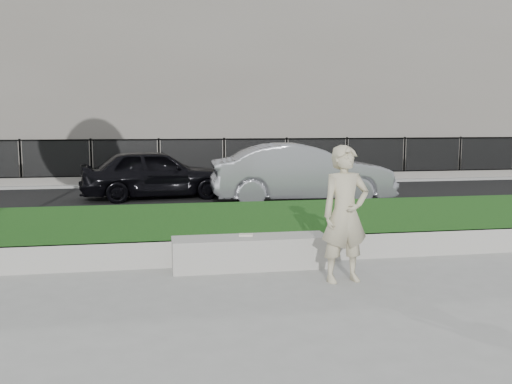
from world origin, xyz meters
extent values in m
plane|color=gray|center=(0.00, 0.00, 0.00)|extent=(90.00, 90.00, 0.00)
cube|color=#0D360D|center=(0.00, 3.00, 0.20)|extent=(34.00, 4.00, 0.40)
cube|color=#A5A39A|center=(0.00, 1.04, 0.20)|extent=(34.00, 0.08, 0.40)
cube|color=black|center=(0.00, 8.50, 0.02)|extent=(34.00, 7.00, 0.04)
cube|color=gray|center=(0.00, 13.00, 0.06)|extent=(34.00, 3.00, 0.12)
cube|color=slate|center=(0.00, 12.00, 0.24)|extent=(32.00, 0.30, 0.24)
cube|color=black|center=(0.00, 12.00, 0.87)|extent=(32.00, 0.04, 1.50)
cube|color=black|center=(0.00, 12.00, 1.57)|extent=(32.00, 0.05, 0.05)
cube|color=black|center=(0.00, 12.00, 0.37)|extent=(32.00, 0.05, 0.05)
cube|color=slate|center=(0.00, 20.00, 5.00)|extent=(34.00, 10.00, 10.00)
cube|color=#A5A39A|center=(0.57, 0.80, 0.24)|extent=(2.30, 0.58, 0.47)
imported|color=#C1B794|center=(1.71, -0.13, 0.93)|extent=(0.73, 0.52, 1.86)
cube|color=silver|center=(0.52, 0.89, 0.48)|extent=(0.23, 0.19, 0.02)
imported|color=black|center=(-0.76, 8.64, 0.74)|extent=(4.27, 2.17, 1.39)
imported|color=gray|center=(3.02, 7.06, 0.82)|extent=(4.79, 1.85, 1.56)
camera|label=1|loc=(-0.85, -7.38, 2.17)|focal=40.00mm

